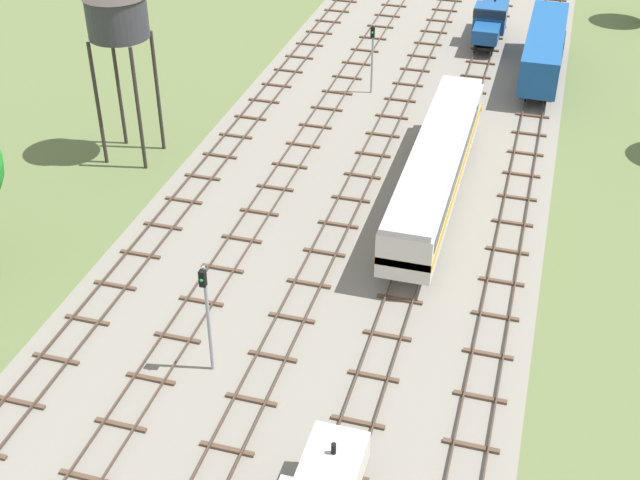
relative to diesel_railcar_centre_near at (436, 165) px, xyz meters
The scene contains 13 objects.
ground_plane 6.05m from the diesel_railcar_centre_near, 154.18° to the left, with size 480.00×480.00×0.00m, color #5B6B3D.
ballast_bed 6.04m from the diesel_railcar_centre_near, 154.18° to the left, with size 23.66×176.00×0.01m, color gray.
track_far_left 15.32m from the diesel_railcar_centre_near, 167.10° to the left, with size 2.40×126.00×0.29m.
track_left 10.68m from the diesel_railcar_centre_near, 161.03° to the left, with size 2.40×126.00×0.29m.
track_centre_left 6.45m from the diesel_railcar_centre_near, 145.50° to the left, with size 2.40×126.00×0.29m.
track_centre 4.18m from the diesel_railcar_centre_near, 90.00° to the left, with size 2.40×126.00×0.29m.
track_centre_right 6.45m from the diesel_railcar_centre_near, 34.50° to the left, with size 2.40×126.00×0.29m.
diesel_railcar_centre_near is the anchor object (origin of this frame).
freight_boxcar_centre_right_mid 22.00m from the diesel_railcar_centre_near, 77.07° to the left, with size 2.87×14.00×3.60m.
shunter_loco_centre_midfar 27.92m from the diesel_railcar_centre_near, 90.00° to the left, with size 2.74×8.46×3.10m.
water_tower 21.43m from the diesel_railcar_centre_near, behind, with size 3.95×3.95×11.31m.
signal_post_near 19.18m from the diesel_railcar_centre_near, 112.64° to the right, with size 0.28×0.47×5.89m.
signal_post_mid 16.45m from the diesel_railcar_centre_near, 116.65° to the left, with size 0.28×0.47×5.40m.
Camera 1 is at (10.61, 8.77, 27.37)m, focal length 47.99 mm.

